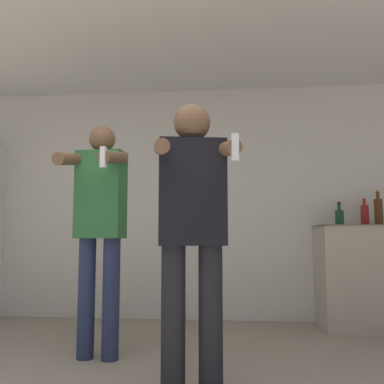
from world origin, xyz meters
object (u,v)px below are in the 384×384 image
object	(u,v)px
bottle_brown_liquor	(365,214)
person_woman_foreground	(192,223)
bottle_short_whiskey	(378,211)
bottle_red_label	(339,216)
person_man_side	(100,219)

from	to	relation	value
bottle_brown_liquor	person_woman_foreground	bearing A→B (deg)	-128.86
bottle_short_whiskey	bottle_brown_liquor	bearing A→B (deg)	-180.00
bottle_red_label	bottle_brown_liquor	xyz separation A→B (m)	(0.25, -0.00, 0.02)
person_woman_foreground	bottle_short_whiskey	bearing A→B (deg)	48.81
bottle_red_label	person_man_side	world-z (taller)	person_man_side
bottle_brown_liquor	person_woman_foreground	distance (m)	2.47
person_man_side	bottle_brown_liquor	bearing A→B (deg)	29.42
person_woman_foreground	person_man_side	world-z (taller)	person_man_side
person_woman_foreground	person_man_side	bearing A→B (deg)	140.53
bottle_short_whiskey	person_man_side	world-z (taller)	person_man_side
bottle_short_whiskey	bottle_brown_liquor	world-z (taller)	bottle_short_whiskey
person_woman_foreground	bottle_red_label	bearing A→B (deg)	55.90
person_woman_foreground	person_man_side	xyz separation A→B (m)	(-0.75, 0.62, 0.06)
bottle_red_label	person_man_side	distance (m)	2.43
bottle_brown_liquor	bottle_red_label	bearing A→B (deg)	180.00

